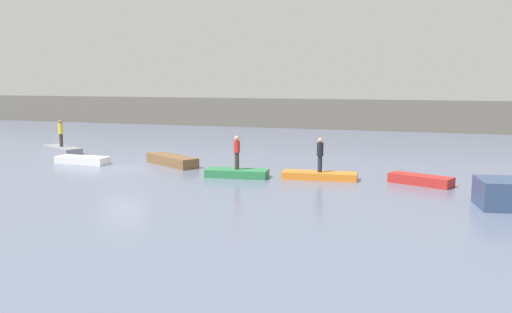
{
  "coord_description": "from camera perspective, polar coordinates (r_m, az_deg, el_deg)",
  "views": [
    {
      "loc": [
        15.82,
        -25.05,
        4.8
      ],
      "look_at": [
        6.54,
        3.15,
        0.56
      ],
      "focal_mm": 37.95,
      "sensor_mm": 36.0,
      "label": 1
    }
  ],
  "objects": [
    {
      "name": "rowboat_orange",
      "position": [
        26.4,
        6.73,
        -2.01
      ],
      "size": [
        3.67,
        1.35,
        0.35
      ],
      "primitive_type": "cube",
      "rotation": [
        0.0,
        0.0,
        0.09
      ],
      "color": "orange",
      "rests_on": "ground_plane"
    },
    {
      "name": "embankment_wall",
      "position": [
        54.6,
        1.35,
        4.63
      ],
      "size": [
        80.0,
        1.2,
        2.92
      ],
      "primitive_type": "cube",
      "color": "#666056",
      "rests_on": "ground_plane"
    },
    {
      "name": "rowboat_white",
      "position": [
        32.64,
        -17.83,
        -0.35
      ],
      "size": [
        3.09,
        1.09,
        0.42
      ],
      "primitive_type": "cube",
      "rotation": [
        0.0,
        0.0,
        -0.01
      ],
      "color": "white",
      "rests_on": "ground_plane"
    },
    {
      "name": "rowboat_green",
      "position": [
        26.79,
        -2.02,
        -1.77
      ],
      "size": [
        3.16,
        1.42,
        0.39
      ],
      "primitive_type": "cube",
      "rotation": [
        0.0,
        0.0,
        0.1
      ],
      "color": "#2D7F47",
      "rests_on": "ground_plane"
    },
    {
      "name": "person_yellow_shirt",
      "position": [
        37.91,
        -19.88,
        2.48
      ],
      "size": [
        0.32,
        0.32,
        1.78
      ],
      "color": "#38332D",
      "rests_on": "rowboat_grey"
    },
    {
      "name": "person_red_shirt",
      "position": [
        26.61,
        -2.03,
        0.64
      ],
      "size": [
        0.32,
        0.32,
        1.67
      ],
      "color": "#38332D",
      "rests_on": "rowboat_green"
    },
    {
      "name": "rowboat_brown",
      "position": [
        30.83,
        -8.85,
        -0.41
      ],
      "size": [
        3.89,
        2.94,
        0.55
      ],
      "primitive_type": "cube",
      "rotation": [
        0.0,
        0.0,
        -0.55
      ],
      "color": "brown",
      "rests_on": "ground_plane"
    },
    {
      "name": "ground_plane",
      "position": [
        30.01,
        -13.88,
        -1.31
      ],
      "size": [
        120.0,
        120.0,
        0.0
      ],
      "primitive_type": "plane",
      "color": "slate"
    },
    {
      "name": "person_dark_shirt",
      "position": [
        26.23,
        6.77,
        0.37
      ],
      "size": [
        0.32,
        0.32,
        1.67
      ],
      "color": "#232838",
      "rests_on": "rowboat_orange"
    },
    {
      "name": "rowboat_grey",
      "position": [
        38.03,
        -19.8,
        0.7
      ],
      "size": [
        3.84,
        2.73,
        0.39
      ],
      "primitive_type": "cube",
      "rotation": [
        0.0,
        0.0,
        -0.48
      ],
      "color": "gray",
      "rests_on": "ground_plane"
    },
    {
      "name": "rowboat_red",
      "position": [
        26.01,
        16.96,
        -2.37
      ],
      "size": [
        3.01,
        1.97,
        0.44
      ],
      "primitive_type": "cube",
      "rotation": [
        0.0,
        0.0,
        -0.4
      ],
      "color": "red",
      "rests_on": "ground_plane"
    }
  ]
}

